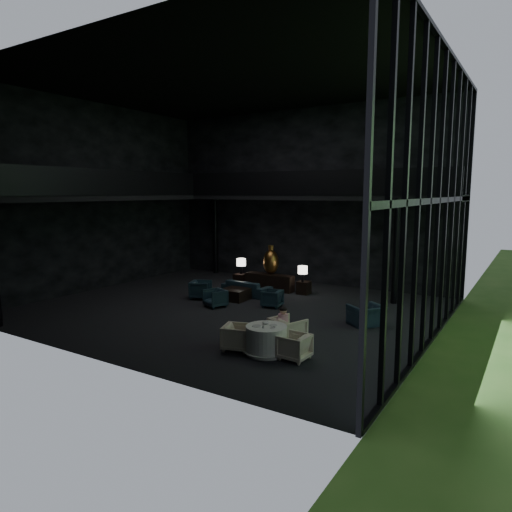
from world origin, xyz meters
The scene contains 35 objects.
floor centered at (0.00, 0.00, 0.00)m, with size 14.00×12.00×0.02m, color black.
ceiling centered at (0.00, 0.00, 8.00)m, with size 14.00×12.00×0.02m, color black.
wall_back centered at (0.00, 6.00, 4.00)m, with size 14.00×0.04×8.00m, color black.
wall_front centered at (0.00, -6.00, 4.00)m, with size 14.00×0.04×8.00m, color black.
wall_left centered at (-7.00, 0.00, 4.00)m, with size 0.04×12.00×8.00m, color black.
curtain_wall centered at (6.95, 0.00, 4.00)m, with size 0.20×12.00×8.00m, color black, non-canonical shape.
mezzanine_left centered at (-6.00, 0.00, 4.00)m, with size 2.00×12.00×0.25m, color black.
mezzanine_back centered at (1.00, 5.00, 4.00)m, with size 12.00×2.00×0.25m, color black.
railing_left centered at (-5.00, 0.00, 4.60)m, with size 0.06×12.00×1.00m, color black.
railing_back centered at (1.00, 4.00, 4.60)m, with size 12.00×0.06×1.00m, color black.
column_nw centered at (-5.00, 5.70, 2.00)m, with size 0.24×0.24×4.00m, color black.
column_ne centered at (4.80, 4.00, 2.00)m, with size 0.24×0.24×4.00m, color black.
console centered at (-0.42, 3.51, 0.35)m, with size 2.20×0.50×0.70m, color black.
bronze_urn centered at (-0.42, 3.61, 1.24)m, with size 0.67×0.67×1.25m.
side_table_left centered at (-2.02, 3.60, 0.27)m, with size 0.50×0.50×0.54m, color black.
table_lamp_left centered at (-2.02, 3.68, 1.04)m, with size 0.41×0.41×0.69m.
side_table_right centered at (1.18, 3.60, 0.27)m, with size 0.49×0.49×0.54m, color black.
table_lamp_right centered at (1.18, 3.47, 1.01)m, with size 0.39×0.39×0.66m.
sofa centered at (-0.73, 2.17, 0.41)m, with size 2.12×0.62×0.83m, color #163135.
lounge_armchair_west centered at (-1.95, 0.68, 0.41)m, with size 0.79×0.74×0.81m, color black.
lounge_armchair_east centered at (1.13, 1.03, 0.32)m, with size 0.62×0.58×0.63m, color #21353E.
lounge_armchair_south centered at (-0.66, -0.07, 0.34)m, with size 0.65×0.61×0.67m, color #204352.
window_armchair centered at (4.87, 0.56, 0.41)m, with size 0.94×0.61×0.82m, color #172B39.
coffee_table centered at (-0.67, 1.24, 0.22)m, with size 0.98×0.98×0.44m, color black.
dining_table centered at (3.47, -3.33, 0.33)m, with size 1.23×1.23×0.75m.
dining_chair_north centered at (3.60, -2.37, 0.47)m, with size 0.91×0.85×0.93m, color #BAA490.
dining_chair_east centered at (4.29, -3.31, 0.35)m, with size 0.67×0.63×0.69m, color beige.
dining_chair_west centered at (2.66, -3.47, 0.37)m, with size 0.72×0.67×0.74m, color beige.
child centered at (3.47, -2.40, 0.75)m, with size 0.29×0.29×0.61m.
plate_a centered at (3.27, -3.48, 0.76)m, with size 0.24×0.24×0.02m, color white.
plate_b centered at (3.60, -3.18, 0.76)m, with size 0.21×0.21×0.01m, color white.
saucer centered at (3.70, -3.39, 0.76)m, with size 0.16×0.16×0.01m, color white.
coffee_cup centered at (3.74, -3.36, 0.79)m, with size 0.07×0.07×0.05m, color white.
cereal_bowl centered at (3.37, -3.21, 0.79)m, with size 0.18×0.18×0.09m, color white.
cream_pot centered at (3.50, -3.53, 0.78)m, with size 0.06×0.06×0.07m, color #99999E.
Camera 1 is at (9.36, -13.26, 4.23)m, focal length 32.00 mm.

